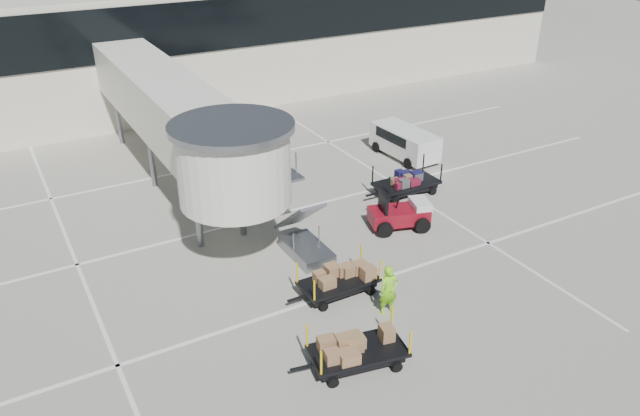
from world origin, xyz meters
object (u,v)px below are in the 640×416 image
Objects in this scene: ground_worker at (389,290)px; minivan at (403,140)px; suitcase_cart at (406,183)px; box_cart_far at (339,281)px; box_cart_near at (363,350)px; baggage_tug at (400,214)px.

minivan is (9.31, 11.87, 0.02)m from ground_worker.
box_cart_far is at bearing -141.32° from suitcase_cart.
ground_worker is 15.09m from minivan.
box_cart_near is at bearing -133.05° from minivan.
box_cart_near is at bearing -133.98° from ground_worker.
suitcase_cart is 2.07× the size of ground_worker.
box_cart_far is at bearing 80.69° from box_cart_near.
ground_worker is (-6.54, -7.76, 0.40)m from suitcase_cart.
box_cart_far is 1.88× the size of ground_worker.
minivan is at bearing 43.97° from box_cart_far.
baggage_tug is 0.66× the size of minivan.
suitcase_cart is 1.10× the size of box_cart_far.
box_cart_near is (-6.51, -6.94, -0.05)m from baggage_tug.
box_cart_far is at bearing 122.57° from ground_worker.
minivan reaches higher than box_cart_near.
baggage_tug is at bearing 57.03° from ground_worker.
minivan is at bearing 69.89° from baggage_tug.
box_cart_near is at bearing -109.97° from box_cart_far.
suitcase_cart is at bearing 57.95° from box_cart_near.
minivan is (11.62, 13.75, 0.40)m from box_cart_near.
suitcase_cart is at bearing 56.64° from ground_worker.
suitcase_cart reaches higher than box_cart_far.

